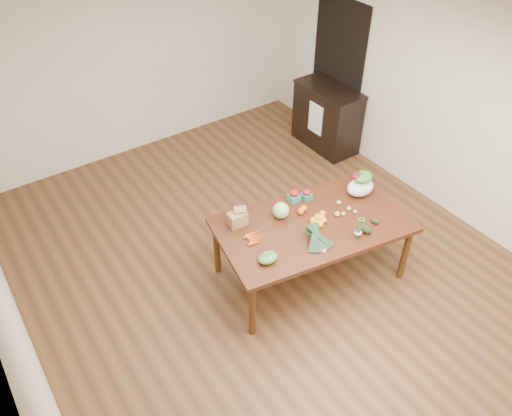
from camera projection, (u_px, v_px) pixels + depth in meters
floor at (259, 258)px, 5.77m from camera, size 6.00×6.00×0.00m
ceiling at (261, 25)px, 4.05m from camera, size 5.00×6.00×0.02m
room_walls at (260, 162)px, 4.91m from camera, size 5.02×6.02×2.70m
dining_table at (310, 249)px, 5.36m from camera, size 2.12×1.41×0.75m
doorway_dark at (337, 72)px, 7.20m from camera, size 0.02×1.00×2.10m
cabinet at (327, 117)px, 7.36m from camera, size 0.52×1.02×0.94m
dish_towel at (315, 119)px, 7.17m from camera, size 0.02×0.28×0.45m
paper_bag at (237, 218)px, 5.05m from camera, size 0.28×0.25×0.18m
cabbage at (281, 210)px, 5.14m from camera, size 0.17×0.17×0.17m
strawberry_basket_a at (294, 196)px, 5.37m from camera, size 0.13×0.13×0.10m
strawberry_basket_b at (306, 195)px, 5.40m from camera, size 0.12×0.12×0.09m
orange_a at (301, 211)px, 5.21m from camera, size 0.07×0.07×0.07m
orange_b at (304, 208)px, 5.24m from camera, size 0.07×0.07×0.07m
orange_c at (322, 214)px, 5.18m from camera, size 0.07×0.07×0.07m
mandarin_cluster at (318, 219)px, 5.09m from camera, size 0.21×0.21×0.10m
carrots at (256, 237)px, 4.93m from camera, size 0.25×0.22×0.03m
snap_pea_bag at (268, 258)px, 4.67m from camera, size 0.20×0.15×0.09m
kale_bunch at (319, 239)px, 4.82m from camera, size 0.38×0.45×0.16m
asparagus_bundle at (359, 228)px, 4.88m from camera, size 0.10×0.13×0.26m
potato_a at (337, 214)px, 5.19m from camera, size 0.06×0.05×0.05m
potato_b at (343, 214)px, 5.20m from camera, size 0.05×0.04×0.04m
potato_c at (349, 209)px, 5.26m from camera, size 0.05×0.05×0.04m
potato_d at (339, 203)px, 5.34m from camera, size 0.05×0.05×0.05m
potato_e at (355, 212)px, 5.23m from camera, size 0.05×0.04×0.04m
avocado_a at (366, 230)px, 4.98m from camera, size 0.11×0.13×0.08m
avocado_b at (375, 221)px, 5.10m from camera, size 0.09×0.11×0.06m
salad_bag at (361, 185)px, 5.42m from camera, size 0.36×0.29×0.25m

